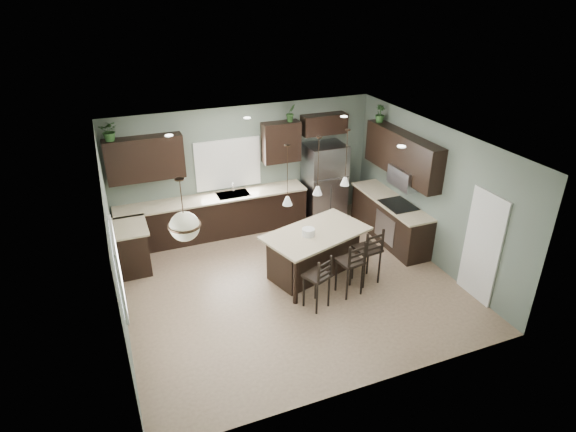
{
  "coord_description": "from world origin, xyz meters",
  "views": [
    {
      "loc": [
        -2.86,
        -7.05,
        5.25
      ],
      "look_at": [
        0.1,
        0.4,
        1.25
      ],
      "focal_mm": 30.0,
      "sensor_mm": 36.0,
      "label": 1
    }
  ],
  "objects_px": {
    "refrigerator": "(324,183)",
    "serving_dish": "(308,232)",
    "plant_back_left": "(109,131)",
    "bar_stool_center": "(350,267)",
    "bar_stool_right": "(367,255)",
    "bar_stool_left": "(317,281)",
    "kitchen_island": "(316,253)"
  },
  "relations": [
    {
      "from": "refrigerator",
      "to": "serving_dish",
      "type": "distance_m",
      "value": 2.61
    },
    {
      "from": "plant_back_left",
      "to": "bar_stool_center",
      "type": "bearing_deg",
      "value": -41.35
    },
    {
      "from": "serving_dish",
      "to": "bar_stool_center",
      "type": "bearing_deg",
      "value": -56.48
    },
    {
      "from": "bar_stool_right",
      "to": "bar_stool_left",
      "type": "bearing_deg",
      "value": -169.53
    },
    {
      "from": "bar_stool_left",
      "to": "bar_stool_center",
      "type": "bearing_deg",
      "value": -10.9
    },
    {
      "from": "plant_back_left",
      "to": "bar_stool_left",
      "type": "bearing_deg",
      "value": -49.12
    },
    {
      "from": "bar_stool_left",
      "to": "kitchen_island",
      "type": "bearing_deg",
      "value": 43.23
    },
    {
      "from": "kitchen_island",
      "to": "bar_stool_center",
      "type": "bearing_deg",
      "value": -86.77
    },
    {
      "from": "bar_stool_center",
      "to": "plant_back_left",
      "type": "bearing_deg",
      "value": 129.53
    },
    {
      "from": "kitchen_island",
      "to": "bar_stool_center",
      "type": "height_order",
      "value": "bar_stool_center"
    },
    {
      "from": "refrigerator",
      "to": "bar_stool_left",
      "type": "bearing_deg",
      "value": -117.5
    },
    {
      "from": "serving_dish",
      "to": "bar_stool_right",
      "type": "xyz_separation_m",
      "value": [
        0.98,
        -0.53,
        -0.41
      ]
    },
    {
      "from": "bar_stool_left",
      "to": "bar_stool_right",
      "type": "height_order",
      "value": "bar_stool_right"
    },
    {
      "from": "plant_back_left",
      "to": "bar_stool_right",
      "type": "bearing_deg",
      "value": -35.85
    },
    {
      "from": "refrigerator",
      "to": "bar_stool_center",
      "type": "relative_size",
      "value": 1.66
    },
    {
      "from": "refrigerator",
      "to": "kitchen_island",
      "type": "relative_size",
      "value": 0.94
    },
    {
      "from": "refrigerator",
      "to": "bar_stool_center",
      "type": "height_order",
      "value": "refrigerator"
    },
    {
      "from": "kitchen_island",
      "to": "bar_stool_right",
      "type": "bearing_deg",
      "value": -54.09
    },
    {
      "from": "refrigerator",
      "to": "bar_stool_right",
      "type": "xyz_separation_m",
      "value": [
        -0.41,
        -2.74,
        -0.34
      ]
    },
    {
      "from": "serving_dish",
      "to": "plant_back_left",
      "type": "xyz_separation_m",
      "value": [
        -3.12,
        2.44,
        1.61
      ]
    },
    {
      "from": "kitchen_island",
      "to": "bar_stool_right",
      "type": "distance_m",
      "value": 0.99
    },
    {
      "from": "serving_dish",
      "to": "bar_stool_center",
      "type": "relative_size",
      "value": 0.22
    },
    {
      "from": "bar_stool_left",
      "to": "bar_stool_right",
      "type": "bearing_deg",
      "value": -5.69
    },
    {
      "from": "refrigerator",
      "to": "plant_back_left",
      "type": "xyz_separation_m",
      "value": [
        -4.51,
        0.23,
        1.68
      ]
    },
    {
      "from": "refrigerator",
      "to": "bar_stool_right",
      "type": "bearing_deg",
      "value": -98.56
    },
    {
      "from": "refrigerator",
      "to": "serving_dish",
      "type": "height_order",
      "value": "refrigerator"
    },
    {
      "from": "bar_stool_center",
      "to": "plant_back_left",
      "type": "height_order",
      "value": "plant_back_left"
    },
    {
      "from": "kitchen_island",
      "to": "bar_stool_right",
      "type": "xyz_separation_m",
      "value": [
        0.79,
        -0.59,
        0.12
      ]
    },
    {
      "from": "bar_stool_left",
      "to": "plant_back_left",
      "type": "height_order",
      "value": "plant_back_left"
    },
    {
      "from": "bar_stool_center",
      "to": "plant_back_left",
      "type": "xyz_separation_m",
      "value": [
        -3.62,
        3.18,
        2.05
      ]
    },
    {
      "from": "refrigerator",
      "to": "bar_stool_left",
      "type": "relative_size",
      "value": 1.76
    },
    {
      "from": "refrigerator",
      "to": "serving_dish",
      "type": "relative_size",
      "value": 7.71
    }
  ]
}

